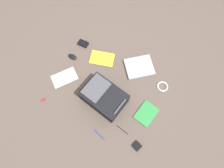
# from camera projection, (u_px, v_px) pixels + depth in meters

# --- Properties ---
(ground_plane) EXTENTS (3.71, 3.71, 0.00)m
(ground_plane) POSITION_uv_depth(u_px,v_px,m) (110.00, 85.00, 1.98)
(ground_plane) COLOR brown
(backpack) EXTENTS (0.36, 0.46, 0.22)m
(backpack) POSITION_uv_depth(u_px,v_px,m) (104.00, 97.00, 1.84)
(backpack) COLOR black
(backpack) RESTS_ON ground_plane
(laptop) EXTENTS (0.39, 0.40, 0.03)m
(laptop) POSITION_uv_depth(u_px,v_px,m) (139.00, 67.00, 2.04)
(laptop) COLOR #929296
(laptop) RESTS_ON ground_plane
(book_blue) EXTENTS (0.25, 0.31, 0.01)m
(book_blue) POSITION_uv_depth(u_px,v_px,m) (102.00, 59.00, 2.09)
(book_blue) COLOR silver
(book_blue) RESTS_ON ground_plane
(book_red) EXTENTS (0.25, 0.21, 0.01)m
(book_red) POSITION_uv_depth(u_px,v_px,m) (146.00, 114.00, 1.87)
(book_red) COLOR silver
(book_red) RESTS_ON ground_plane
(book_comic) EXTENTS (0.31, 0.28, 0.01)m
(book_comic) POSITION_uv_depth(u_px,v_px,m) (65.00, 78.00, 2.01)
(book_comic) COLOR silver
(book_comic) RESTS_ON ground_plane
(computer_mouse) EXTENTS (0.06, 0.11, 0.04)m
(computer_mouse) POSITION_uv_depth(u_px,v_px,m) (72.00, 57.00, 2.09)
(computer_mouse) COLOR black
(computer_mouse) RESTS_ON ground_plane
(cable_coil) EXTENTS (0.12, 0.12, 0.02)m
(cable_coil) POSITION_uv_depth(u_px,v_px,m) (163.00, 86.00, 1.97)
(cable_coil) COLOR silver
(cable_coil) RESTS_ON ground_plane
(power_brick) EXTENTS (0.08, 0.12, 0.03)m
(power_brick) POSITION_uv_depth(u_px,v_px,m) (83.00, 44.00, 2.15)
(power_brick) COLOR black
(power_brick) RESTS_ON ground_plane
(pen_black) EXTENTS (0.03, 0.14, 0.01)m
(pen_black) POSITION_uv_depth(u_px,v_px,m) (122.00, 130.00, 1.81)
(pen_black) COLOR black
(pen_black) RESTS_ON ground_plane
(pen_blue) EXTENTS (0.04, 0.14, 0.01)m
(pen_blue) POSITION_uv_depth(u_px,v_px,m) (99.00, 135.00, 1.80)
(pen_blue) COLOR #1933B2
(pen_blue) RESTS_ON ground_plane
(earbud_pouch) EXTENTS (0.09, 0.09, 0.02)m
(earbud_pouch) POSITION_uv_depth(u_px,v_px,m) (137.00, 146.00, 1.75)
(earbud_pouch) COLOR black
(earbud_pouch) RESTS_ON ground_plane
(usb_stick) EXTENTS (0.06, 0.04, 0.01)m
(usb_stick) POSITION_uv_depth(u_px,v_px,m) (43.00, 100.00, 1.92)
(usb_stick) COLOR #B21919
(usb_stick) RESTS_ON ground_plane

